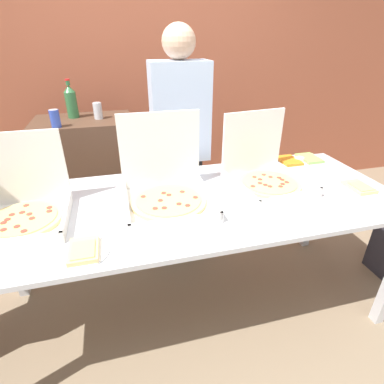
# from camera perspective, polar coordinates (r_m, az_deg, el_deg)

# --- Properties ---
(ground_plane) EXTENTS (16.00, 16.00, 0.00)m
(ground_plane) POSITION_cam_1_polar(r_m,az_deg,el_deg) (2.18, -0.00, -20.80)
(ground_plane) COLOR #847056
(brick_wall_behind) EXTENTS (10.00, 0.06, 2.80)m
(brick_wall_behind) POSITION_cam_1_polar(r_m,az_deg,el_deg) (3.13, -8.59, 23.18)
(brick_wall_behind) COLOR #9E5138
(brick_wall_behind) RESTS_ON ground_plane
(buffet_table) EXTENTS (2.34, 0.92, 0.82)m
(buffet_table) POSITION_cam_1_polar(r_m,az_deg,el_deg) (1.70, -0.00, -4.04)
(buffet_table) COLOR silver
(buffet_table) RESTS_ON ground_plane
(pizza_box_near_right) EXTENTS (0.45, 0.47, 0.45)m
(pizza_box_near_right) POSITION_cam_1_polar(r_m,az_deg,el_deg) (1.61, -4.86, 0.73)
(pizza_box_near_right) COLOR silver
(pizza_box_near_right) RESTS_ON buffet_table
(pizza_box_near_left) EXTENTS (0.47, 0.48, 0.41)m
(pizza_box_near_left) POSITION_cam_1_polar(r_m,az_deg,el_deg) (1.85, 13.76, 3.46)
(pizza_box_near_left) COLOR silver
(pizza_box_near_left) RESTS_ON buffet_table
(pizza_box_far_right) EXTENTS (0.40, 0.42, 0.40)m
(pizza_box_far_right) POSITION_cam_1_polar(r_m,az_deg,el_deg) (1.66, -29.41, -2.51)
(pizza_box_far_right) COLOR silver
(pizza_box_far_right) RESTS_ON buffet_table
(paper_plate_front_center) EXTENTS (0.24, 0.24, 0.03)m
(paper_plate_front_center) POSITION_cam_1_polar(r_m,az_deg,el_deg) (2.02, 29.21, 0.69)
(paper_plate_front_center) COLOR white
(paper_plate_front_center) RESTS_ON buffet_table
(paper_plate_front_left) EXTENTS (0.21, 0.21, 0.03)m
(paper_plate_front_left) POSITION_cam_1_polar(r_m,az_deg,el_deg) (1.34, -19.91, -10.53)
(paper_plate_front_left) COLOR white
(paper_plate_front_left) RESTS_ON buffet_table
(veggie_tray) EXTENTS (0.36, 0.22, 0.05)m
(veggie_tray) POSITION_cam_1_polar(r_m,az_deg,el_deg) (2.23, 19.67, 5.46)
(veggie_tray) COLOR white
(veggie_tray) RESTS_ON buffet_table
(sideboard_podium) EXTENTS (0.74, 0.50, 1.05)m
(sideboard_podium) POSITION_cam_1_polar(r_m,az_deg,el_deg) (2.70, -18.44, 2.06)
(sideboard_podium) COLOR #4C3323
(sideboard_podium) RESTS_ON ground_plane
(soda_bottle) EXTENTS (0.09, 0.09, 0.29)m
(soda_bottle) POSITION_cam_1_polar(r_m,az_deg,el_deg) (2.59, -22.04, 15.73)
(soda_bottle) COLOR #2D6638
(soda_bottle) RESTS_ON sideboard_podium
(soda_can_silver) EXTENTS (0.07, 0.07, 0.12)m
(soda_can_silver) POSITION_cam_1_polar(r_m,az_deg,el_deg) (2.49, -17.50, 14.55)
(soda_can_silver) COLOR silver
(soda_can_silver) RESTS_ON sideboard_podium
(soda_can_colored) EXTENTS (0.07, 0.07, 0.12)m
(soda_can_colored) POSITION_cam_1_polar(r_m,az_deg,el_deg) (2.35, -24.64, 12.60)
(soda_can_colored) COLOR #334CB2
(soda_can_colored) RESTS_ON sideboard_podium
(person_guest_plaid) EXTENTS (0.40, 0.22, 1.71)m
(person_guest_plaid) POSITION_cam_1_polar(r_m,az_deg,el_deg) (2.23, -2.18, 8.45)
(person_guest_plaid) COLOR black
(person_guest_plaid) RESTS_ON ground_plane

